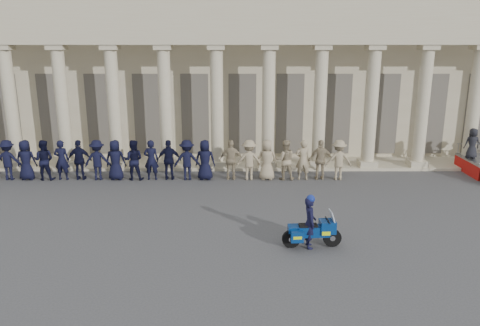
% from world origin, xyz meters
% --- Properties ---
extents(ground, '(90.00, 90.00, 0.00)m').
position_xyz_m(ground, '(0.00, 0.00, 0.00)').
color(ground, '#3C3C3E').
rests_on(ground, ground).
extents(building, '(40.00, 12.50, 9.00)m').
position_xyz_m(building, '(-0.00, 14.74, 4.52)').
color(building, tan).
rests_on(building, ground).
extents(officer_rank, '(19.47, 0.74, 1.94)m').
position_xyz_m(officer_rank, '(-4.49, 6.08, 0.97)').
color(officer_rank, black).
rests_on(officer_rank, ground).
extents(motorcycle, '(1.95, 0.81, 1.25)m').
position_xyz_m(motorcycle, '(2.20, -1.49, 0.54)').
color(motorcycle, black).
rests_on(motorcycle, ground).
extents(rider, '(0.44, 0.64, 1.79)m').
position_xyz_m(rider, '(2.10, -1.50, 0.89)').
color(rider, black).
rests_on(rider, ground).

